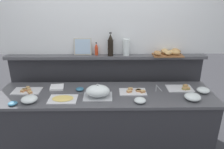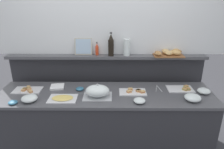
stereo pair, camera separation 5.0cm
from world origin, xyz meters
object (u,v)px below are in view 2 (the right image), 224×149
Objects in this scene: water_carafe at (127,47)px; condiment_bowl_red at (13,102)px; wine_bottle_dark at (111,45)px; serving_tongs at (158,88)px; glass_bowl_extra at (139,101)px; glass_bowl_large at (193,98)px; glass_bowl_medium at (29,99)px; napkin_stack at (57,87)px; sandwich_platter_front at (28,90)px; sandwich_platter_side at (134,92)px; sandwich_platter_rear at (181,89)px; condiment_bowl_teal at (80,89)px; glass_bowl_small at (204,91)px; serving_cloche at (97,91)px; hot_sauce_bottle at (97,49)px; bread_basket at (170,53)px; cold_cuts_platter at (63,98)px; framed_picture at (83,46)px.

condiment_bowl_red is at bearing -151.08° from water_carafe.
serving_tongs is at bearing -25.82° from wine_bottle_dark.
glass_bowl_large is at bearing 5.19° from glass_bowl_extra.
glass_bowl_medium is 0.43m from napkin_stack.
sandwich_platter_front is 1.05× the size of sandwich_platter_side.
sandwich_platter_rear and condiment_bowl_teal have the same top height.
condiment_bowl_red and condiment_bowl_teal have the same top height.
glass_bowl_small is 1.54× the size of condiment_bowl_red.
serving_cloche is 2.00× the size of napkin_stack.
serving_cloche reaches higher than glass_bowl_extra.
glass_bowl_extra is at bearing -21.09° from napkin_stack.
hot_sauce_bottle reaches higher than serving_cloche.
glass_bowl_extra is (1.25, -0.03, -0.01)m from glass_bowl_medium.
glass_bowl_small reaches higher than serving_tongs.
sandwich_platter_side is 0.78× the size of bread_basket.
glass_bowl_small is (0.20, 0.19, -0.01)m from glass_bowl_large.
serving_cloche is (0.40, 0.06, 0.06)m from cold_cuts_platter.
glass_bowl_medium is 0.99× the size of serving_tongs.
serving_cloche reaches higher than sandwich_platter_front.
glass_bowl_small is 1.54× the size of condiment_bowl_teal.
water_carafe is (0.61, 0.36, 0.45)m from condiment_bowl_teal.
hot_sauce_bottle is at bearing 59.53° from cold_cuts_platter.
sandwich_platter_front is 1.46× the size of framed_picture.
napkin_stack is at bearing -148.76° from hot_sauce_bottle.
bread_basket reaches higher than glass_bowl_small.
sandwich_platter_rear is 1.30m from condiment_bowl_teal.
serving_cloche is at bearing -106.36° from wine_bottle_dark.
napkin_stack is at bearing 158.91° from glass_bowl_extra.
hot_sauce_bottle reaches higher than sandwich_platter_side.
water_carafe is (0.21, 0.02, -0.03)m from wine_bottle_dark.
glass_bowl_medium is at bearing -159.12° from bread_basket.
sandwich_platter_side and condiment_bowl_red have the same top height.
glass_bowl_large is 1.68m from napkin_stack.
glass_bowl_large is at bearing 0.87° from glass_bowl_medium.
water_carafe is at bearing -3.71° from framed_picture.
napkin_stack is 0.76× the size of water_carafe.
bread_basket is (1.19, 0.36, 0.37)m from condiment_bowl_teal.
water_carafe is (1.27, 0.38, 0.46)m from sandwich_platter_front.
glass_bowl_small is at bearing -17.46° from framed_picture.
serving_tongs is 0.97m from hot_sauce_bottle.
wine_bottle_dark is (1.09, 0.70, 0.48)m from condiment_bowl_red.
sandwich_platter_rear is 0.96× the size of serving_cloche.
glass_bowl_small is 0.50× the size of wine_bottle_dark.
sandwich_platter_rear is at bearing -4.18° from serving_tongs.
sandwich_platter_rear is at bearing -17.83° from hot_sauce_bottle.
hot_sauce_bottle is at bearing 157.51° from serving_tongs.
condiment_bowl_teal is (-0.24, 0.18, -0.06)m from serving_cloche.
glass_bowl_medium is (-1.21, -0.23, 0.02)m from sandwich_platter_side.
glass_bowl_small is (2.07, 0.22, -0.00)m from glass_bowl_medium.
glass_bowl_large is 2.04m from condiment_bowl_red.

